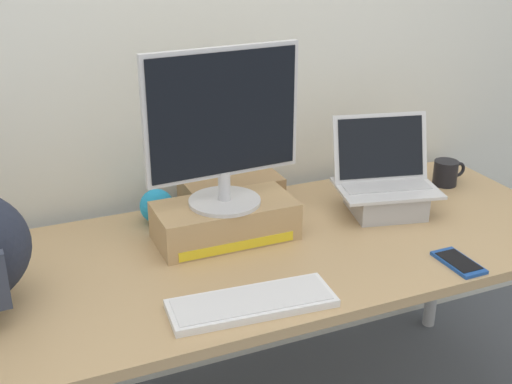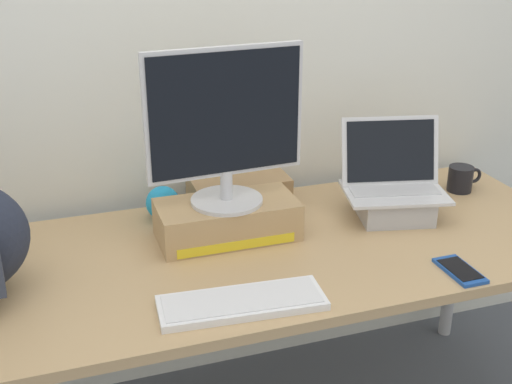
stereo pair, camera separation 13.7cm
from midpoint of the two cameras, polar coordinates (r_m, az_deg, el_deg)
back_wall at (r=2.20m, az=-7.07°, el=14.18°), size 7.00×0.10×2.60m
desk at (r=1.96m, az=-2.02°, el=-6.52°), size 2.01×0.79×0.73m
toner_box_yellow at (r=1.98m, az=-4.68°, el=-2.52°), size 0.41×0.21×0.11m
desktop_monitor at (r=1.87m, az=-4.95°, el=5.57°), size 0.46×0.21×0.46m
open_laptop at (r=2.17m, az=9.28°, el=-0.04°), size 0.36×0.29×0.30m
external_keyboard at (r=1.67m, az=-2.77°, el=-9.57°), size 0.43×0.18×0.02m
coffee_mug at (r=2.44m, az=14.52°, el=1.60°), size 0.13×0.09×0.09m
cell_phone at (r=1.92m, az=15.09°, el=-5.91°), size 0.08×0.16×0.01m
plush_toy at (r=2.11m, az=-10.39°, el=-1.22°), size 0.11×0.11×0.11m
toner_box_cyan at (r=2.20m, az=-3.94°, el=0.03°), size 0.32×0.18×0.10m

